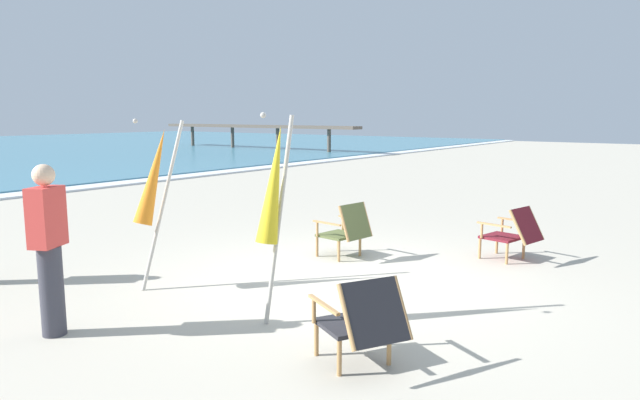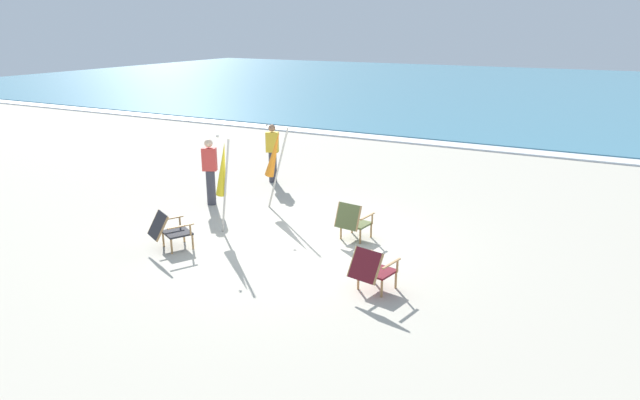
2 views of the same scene
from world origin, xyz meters
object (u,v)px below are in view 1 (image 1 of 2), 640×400
at_px(beach_chair_back_right, 362,319).
at_px(umbrella_furled_orange, 154,178).
at_px(person_by_waterline, 49,249).
at_px(beach_chair_front_left, 346,229).
at_px(umbrella_furled_yellow, 274,187).
at_px(beach_chair_mid_center, 513,232).

relative_size(beach_chair_back_right, umbrella_furled_orange, 0.46).
height_order(beach_chair_back_right, umbrella_furled_orange, umbrella_furled_orange).
height_order(beach_chair_back_right, person_by_waterline, person_by_waterline).
bearing_deg(umbrella_furled_orange, beach_chair_front_left, -22.87).
distance_m(beach_chair_back_right, umbrella_furled_yellow, 1.65).
relative_size(beach_chair_mid_center, umbrella_furled_orange, 0.42).
bearing_deg(umbrella_furled_orange, beach_chair_mid_center, -38.96).
distance_m(beach_chair_front_left, person_by_waterline, 4.16).
bearing_deg(umbrella_furled_yellow, beach_chair_back_right, -107.29).
bearing_deg(umbrella_furled_orange, beach_chair_back_right, -97.92).
distance_m(beach_chair_back_right, person_by_waterline, 3.00).
relative_size(beach_chair_mid_center, umbrella_furled_yellow, 0.40).
distance_m(beach_chair_front_left, beach_chair_mid_center, 2.38).
bearing_deg(umbrella_furled_yellow, person_by_waterline, 136.27).
height_order(beach_chair_mid_center, umbrella_furled_yellow, umbrella_furled_yellow).
xyz_separation_m(umbrella_furled_yellow, umbrella_furled_orange, (0.05, 1.92, -0.04)).
bearing_deg(beach_chair_mid_center, person_by_waterline, 154.05).
relative_size(beach_chair_front_left, beach_chair_mid_center, 0.96).
height_order(beach_chair_back_right, beach_chair_mid_center, beach_chair_mid_center).
relative_size(umbrella_furled_yellow, person_by_waterline, 1.29).
bearing_deg(beach_chair_front_left, beach_chair_mid_center, -57.54).
distance_m(beach_chair_front_left, umbrella_furled_orange, 2.88).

